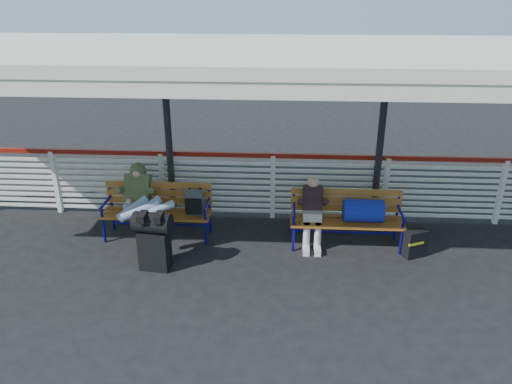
# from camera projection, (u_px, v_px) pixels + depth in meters

# --- Properties ---
(ground) EXTENTS (60.00, 60.00, 0.00)m
(ground) POSITION_uv_depth(u_px,v_px,m) (268.00, 273.00, 7.46)
(ground) COLOR black
(ground) RESTS_ON ground
(fence) EXTENTS (12.08, 0.08, 1.24)m
(fence) POSITION_uv_depth(u_px,v_px,m) (273.00, 184.00, 8.94)
(fence) COLOR silver
(fence) RESTS_ON ground
(canopy) EXTENTS (12.60, 3.60, 3.16)m
(canopy) POSITION_uv_depth(u_px,v_px,m) (273.00, 56.00, 7.06)
(canopy) COLOR silver
(canopy) RESTS_ON ground
(luggage_stack) EXTENTS (0.59, 0.38, 0.92)m
(luggage_stack) POSITION_uv_depth(u_px,v_px,m) (154.00, 239.00, 7.39)
(luggage_stack) COLOR black
(luggage_stack) RESTS_ON ground
(bench_left) EXTENTS (1.80, 0.56, 0.92)m
(bench_left) POSITION_uv_depth(u_px,v_px,m) (166.00, 205.00, 8.32)
(bench_left) COLOR #AC6521
(bench_left) RESTS_ON ground
(bench_right) EXTENTS (1.80, 0.56, 0.92)m
(bench_right) POSITION_uv_depth(u_px,v_px,m) (356.00, 212.00, 7.99)
(bench_right) COLOR #AC6521
(bench_right) RESTS_ON ground
(traveler_man) EXTENTS (0.93, 1.64, 0.77)m
(traveler_man) POSITION_uv_depth(u_px,v_px,m) (142.00, 204.00, 7.94)
(traveler_man) COLOR #96A6CA
(traveler_man) RESTS_ON ground
(companion_person) EXTENTS (0.32, 0.66, 1.15)m
(companion_person) POSITION_uv_depth(u_px,v_px,m) (312.00, 211.00, 8.03)
(companion_person) COLOR beige
(companion_person) RESTS_ON ground
(suitcase_side) EXTENTS (0.37, 0.32, 0.45)m
(suitcase_side) POSITION_uv_depth(u_px,v_px,m) (415.00, 243.00, 7.81)
(suitcase_side) COLOR black
(suitcase_side) RESTS_ON ground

